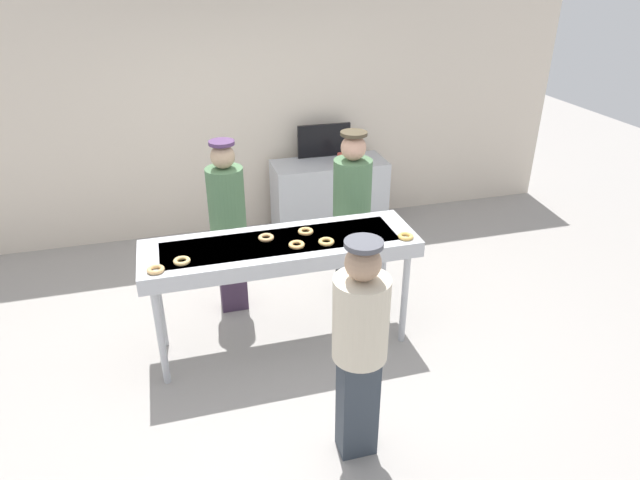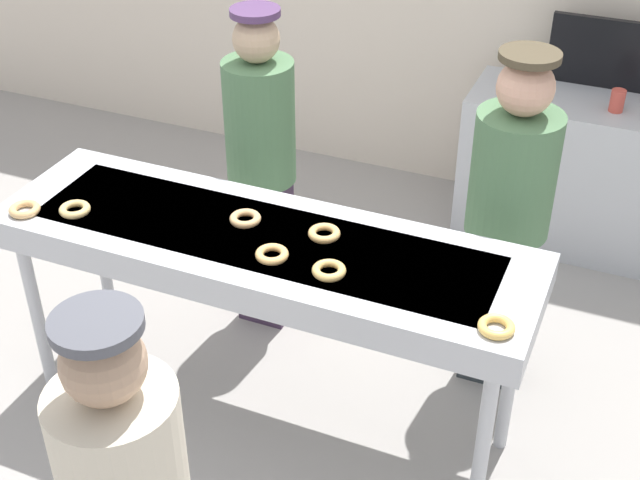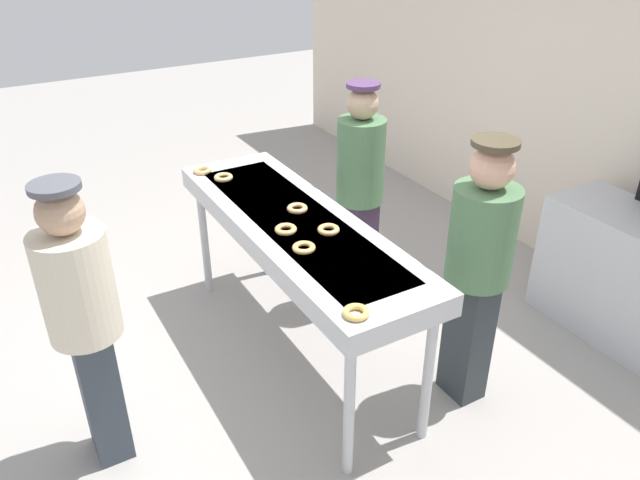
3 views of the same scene
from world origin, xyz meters
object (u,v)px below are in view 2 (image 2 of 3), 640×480
at_px(glazed_donut_3, 25,209).
at_px(glazed_donut_4, 496,327).
at_px(fryer_conveyor, 262,252).
at_px(worker_baker, 261,160).
at_px(paper_cup_1, 617,101).
at_px(glazed_donut_1, 245,219).
at_px(glazed_donut_5, 272,254).
at_px(glazed_donut_2, 75,209).
at_px(worker_assistant, 509,207).
at_px(prep_counter, 582,174).
at_px(menu_display, 608,54).
at_px(glazed_donut_6, 329,270).
at_px(glazed_donut_0, 324,233).

relative_size(glazed_donut_3, glazed_donut_4, 1.00).
relative_size(fryer_conveyor, glazed_donut_3, 17.34).
distance_m(worker_baker, paper_cup_1, 1.90).
distance_m(glazed_donut_1, worker_baker, 0.65).
bearing_deg(glazed_donut_1, glazed_donut_5, -41.92).
height_order(fryer_conveyor, glazed_donut_4, glazed_donut_4).
height_order(glazed_donut_2, worker_assistant, worker_assistant).
relative_size(glazed_donut_2, worker_assistant, 0.08).
height_order(glazed_donut_4, paper_cup_1, glazed_donut_4).
height_order(prep_counter, menu_display, menu_display).
bearing_deg(prep_counter, glazed_donut_1, -119.51).
relative_size(fryer_conveyor, menu_display, 3.47).
relative_size(glazed_donut_1, glazed_donut_4, 1.00).
relative_size(glazed_donut_6, prep_counter, 0.10).
bearing_deg(glazed_donut_2, glazed_donut_5, 1.44).
height_order(glazed_donut_2, glazed_donut_6, same).
height_order(glazed_donut_1, worker_assistant, worker_assistant).
relative_size(paper_cup_1, menu_display, 0.19).
bearing_deg(menu_display, glazed_donut_4, -90.55).
height_order(fryer_conveyor, glazed_donut_0, glazed_donut_0).
xyz_separation_m(glazed_donut_4, menu_display, (0.02, 2.42, 0.06)).
relative_size(fryer_conveyor, glazed_donut_0, 17.34).
height_order(glazed_donut_1, worker_baker, worker_baker).
bearing_deg(paper_cup_1, glazed_donut_0, -115.50).
bearing_deg(glazed_donut_1, menu_display, 63.09).
xyz_separation_m(glazed_donut_2, prep_counter, (1.75, 2.13, -0.56)).
bearing_deg(worker_assistant, glazed_donut_1, 38.24).
bearing_deg(worker_baker, prep_counter, -132.49).
distance_m(paper_cup_1, menu_display, 0.34).
distance_m(glazed_donut_0, glazed_donut_3, 1.21).
distance_m(fryer_conveyor, glazed_donut_5, 0.18).
height_order(worker_assistant, prep_counter, worker_assistant).
xyz_separation_m(glazed_donut_3, paper_cup_1, (2.04, 2.13, -0.07)).
distance_m(glazed_donut_6, prep_counter, 2.29).
height_order(glazed_donut_0, glazed_donut_6, same).
distance_m(glazed_donut_5, prep_counter, 2.35).
relative_size(prep_counter, paper_cup_1, 11.13).
distance_m(glazed_donut_2, glazed_donut_4, 1.73).
xyz_separation_m(glazed_donut_6, prep_counter, (0.65, 2.12, -0.56)).
bearing_deg(prep_counter, glazed_donut_4, -90.61).
relative_size(glazed_donut_4, worker_baker, 0.08).
xyz_separation_m(glazed_donut_5, paper_cup_1, (1.00, 2.04, -0.07)).
bearing_deg(menu_display, glazed_donut_2, -126.66).
height_order(glazed_donut_4, glazed_donut_5, same).
distance_m(worker_baker, worker_assistant, 1.15).
height_order(glazed_donut_6, paper_cup_1, glazed_donut_6).
distance_m(glazed_donut_0, glazed_donut_1, 0.33).
bearing_deg(glazed_donut_4, prep_counter, 89.39).
relative_size(glazed_donut_0, glazed_donut_4, 1.00).
bearing_deg(menu_display, paper_cup_1, -69.57).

